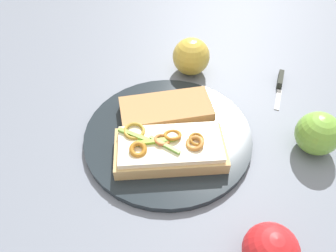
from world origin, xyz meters
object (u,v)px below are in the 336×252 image
at_px(apple_3, 191,57).
at_px(knife, 280,83).
at_px(sandwich, 169,148).
at_px(bread_slice_side, 166,110).
at_px(apple_1, 271,251).
at_px(apple_2, 318,133).
at_px(plate, 168,136).

distance_m(apple_3, knife, 0.20).
distance_m(sandwich, knife, 0.31).
bearing_deg(bread_slice_side, sandwich, 82.44).
distance_m(apple_1, apple_2, 0.24).
bearing_deg(apple_2, plate, -119.48).
height_order(sandwich, apple_1, apple_1).
height_order(sandwich, knife, sandwich).
relative_size(plate, apple_2, 4.02).
xyz_separation_m(bread_slice_side, knife, (0.01, 0.27, -0.02)).
height_order(plate, apple_2, apple_2).
bearing_deg(apple_3, apple_1, -13.30).
bearing_deg(knife, sandwich, -31.74).
distance_m(apple_1, apple_3, 0.44).
xyz_separation_m(sandwich, apple_1, (0.22, 0.05, 0.01)).
bearing_deg(sandwich, apple_1, 122.10).
height_order(bread_slice_side, apple_3, apple_3).
height_order(apple_2, knife, apple_2).
bearing_deg(apple_3, knife, 51.00).
relative_size(apple_3, knife, 0.91).
height_order(plate, apple_3, apple_3).
height_order(bread_slice_side, knife, bread_slice_side).
relative_size(apple_1, apple_2, 0.98).
bearing_deg(apple_2, bread_slice_side, -129.75).
relative_size(plate, knife, 3.44).
distance_m(sandwich, apple_2, 0.26).
relative_size(sandwich, apple_3, 2.56).
relative_size(sandwich, apple_1, 2.78).
xyz_separation_m(sandwich, bread_slice_side, (-0.09, 0.04, -0.01)).
height_order(bread_slice_side, apple_1, apple_1).
xyz_separation_m(plate, apple_1, (0.27, 0.03, 0.03)).
distance_m(apple_1, knife, 0.40).
bearing_deg(plate, apple_2, 60.52).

